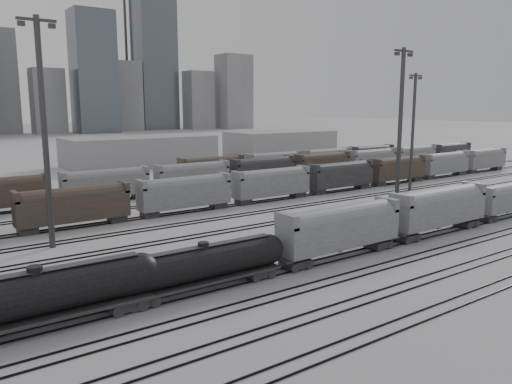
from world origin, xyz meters
TOP-DOWN VIEW (x-y plane):
  - ground at (0.00, 0.00)m, footprint 900.00×900.00m
  - tracks at (0.00, 17.50)m, footprint 220.00×71.50m
  - tank_car_a at (-37.42, 1.00)m, footprint 19.41×3.24m
  - tank_car_b at (-23.38, 1.00)m, footprint 17.50×2.92m
  - hopper_car_a at (-6.29, 1.00)m, footprint 15.84×3.15m
  - hopper_car_b at (11.59, 1.00)m, footprint 16.29×3.24m
  - hopper_car_c at (28.92, 1.00)m, footprint 13.70×2.72m
  - light_mast_b at (-30.95, 23.61)m, footprint 4.21×0.67m
  - light_mast_c at (17.71, 12.64)m, footprint 4.00×0.64m
  - light_mast_d at (36.81, 24.68)m, footprint 3.61×0.58m
  - bg_string_near at (8.00, 32.00)m, footprint 151.00×3.00m
  - bg_string_mid at (18.00, 48.00)m, footprint 151.00×3.00m
  - bg_string_far at (35.50, 56.00)m, footprint 66.00×3.00m
  - warehouse_mid at (10.00, 95.00)m, footprint 40.00×18.00m
  - warehouse_right at (60.00, 95.00)m, footprint 35.00×18.00m
  - skyline at (10.84, 280.00)m, footprint 316.00×22.40m
  - crane_right at (91.26, 305.00)m, footprint 42.00×1.80m

SIDE VIEW (x-z plane):
  - ground at x=0.00m, z-range 0.00..0.00m
  - tracks at x=0.00m, z-range 0.00..0.16m
  - tank_car_b at x=-23.38m, z-range 0.34..4.66m
  - tank_car_a at x=-37.42m, z-range 0.38..5.17m
  - bg_string_far at x=35.50m, z-range 0.00..5.60m
  - bg_string_near at x=8.00m, z-range 0.00..5.60m
  - bg_string_mid at x=18.00m, z-range 0.00..5.60m
  - hopper_car_c at x=28.92m, z-range 0.58..5.48m
  - hopper_car_a at x=-6.29m, z-range 0.67..6.33m
  - hopper_car_b at x=11.59m, z-range 0.69..6.51m
  - warehouse_mid at x=10.00m, z-range 0.00..8.00m
  - warehouse_right at x=60.00m, z-range 0.00..8.00m
  - light_mast_d at x=36.81m, z-range 0.69..23.28m
  - light_mast_c at x=17.71m, z-range 0.76..25.77m
  - light_mast_b at x=-30.95m, z-range 0.80..27.10m
  - skyline at x=10.84m, z-range -12.77..82.23m
  - crane_right at x=91.26m, z-range 7.39..107.39m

